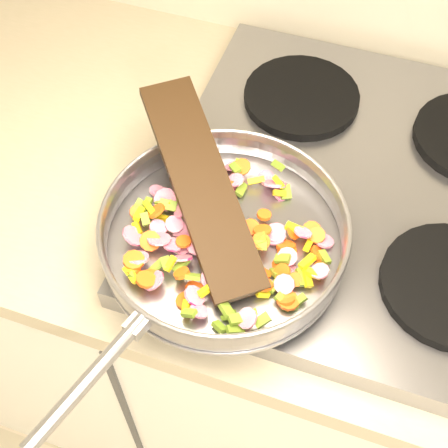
% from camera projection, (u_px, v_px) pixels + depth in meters
% --- Properties ---
extents(cooktop, '(0.60, 0.60, 0.04)m').
position_uv_depth(cooktop, '(365.00, 192.00, 0.95)').
color(cooktop, '#939399').
rests_on(cooktop, counter_top).
extents(grate_fl, '(0.19, 0.19, 0.02)m').
position_uv_depth(grate_fl, '(250.00, 228.00, 0.87)').
color(grate_fl, black).
rests_on(grate_fl, cooktop).
extents(grate_bl, '(0.19, 0.19, 0.02)m').
position_uv_depth(grate_bl, '(301.00, 97.00, 1.03)').
color(grate_bl, black).
rests_on(grate_bl, cooktop).
extents(saute_pan, '(0.37, 0.52, 0.05)m').
position_uv_depth(saute_pan, '(223.00, 233.00, 0.82)').
color(saute_pan, '#9E9EA5').
rests_on(saute_pan, grate_fl).
extents(vegetable_heap, '(0.29, 0.28, 0.05)m').
position_uv_depth(vegetable_heap, '(224.00, 241.00, 0.83)').
color(vegetable_heap, olive).
rests_on(vegetable_heap, saute_pan).
extents(wooden_spatula, '(0.26, 0.30, 0.09)m').
position_uv_depth(wooden_spatula, '(201.00, 184.00, 0.83)').
color(wooden_spatula, black).
rests_on(wooden_spatula, saute_pan).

